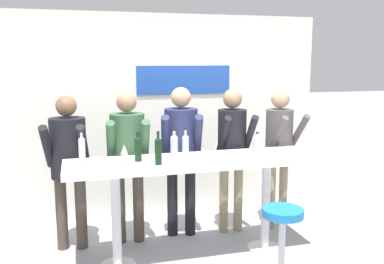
# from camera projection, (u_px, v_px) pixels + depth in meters

# --- Properties ---
(ground_plane) EXTENTS (40.00, 40.00, 0.00)m
(ground_plane) POSITION_uv_depth(u_px,v_px,m) (194.00, 258.00, 4.38)
(ground_plane) COLOR #9E9EA3
(back_wall) EXTENTS (4.11, 0.12, 2.57)m
(back_wall) POSITION_uv_depth(u_px,v_px,m) (165.00, 116.00, 5.52)
(back_wall) COLOR silver
(back_wall) RESTS_ON ground_plane
(tasting_table) EXTENTS (2.51, 0.64, 1.04)m
(tasting_table) POSITION_uv_depth(u_px,v_px,m) (195.00, 173.00, 4.23)
(tasting_table) COLOR white
(tasting_table) RESTS_ON ground_plane
(bar_stool) EXTENTS (0.38, 0.38, 0.72)m
(bar_stool) POSITION_uv_depth(u_px,v_px,m) (282.00, 235.00, 3.76)
(bar_stool) COLOR silver
(bar_stool) RESTS_ON ground_plane
(person_far_left) EXTENTS (0.49, 0.58, 1.64)m
(person_far_left) POSITION_uv_depth(u_px,v_px,m) (68.00, 156.00, 4.43)
(person_far_left) COLOR #473D33
(person_far_left) RESTS_ON ground_plane
(person_left) EXTENTS (0.47, 0.56, 1.67)m
(person_left) POSITION_uv_depth(u_px,v_px,m) (128.00, 151.00, 4.59)
(person_left) COLOR #473D33
(person_left) RESTS_ON ground_plane
(person_center_left) EXTENTS (0.51, 0.61, 1.71)m
(person_center_left) POSITION_uv_depth(u_px,v_px,m) (181.00, 145.00, 4.78)
(person_center_left) COLOR black
(person_center_left) RESTS_ON ground_plane
(person_center) EXTENTS (0.39, 0.51, 1.68)m
(person_center) POSITION_uv_depth(u_px,v_px,m) (232.00, 144.00, 4.89)
(person_center) COLOR gray
(person_center) RESTS_ON ground_plane
(person_center_right) EXTENTS (0.43, 0.55, 1.66)m
(person_center_right) POSITION_uv_depth(u_px,v_px,m) (279.00, 142.00, 5.03)
(person_center_right) COLOR gray
(person_center_right) RESTS_ON ground_plane
(wine_bottle_0) EXTENTS (0.07, 0.07, 0.31)m
(wine_bottle_0) POSITION_uv_depth(u_px,v_px,m) (158.00, 150.00, 3.94)
(wine_bottle_0) COLOR black
(wine_bottle_0) RESTS_ON tasting_table
(wine_bottle_1) EXTENTS (0.07, 0.07, 0.29)m
(wine_bottle_1) POSITION_uv_depth(u_px,v_px,m) (138.00, 148.00, 4.07)
(wine_bottle_1) COLOR black
(wine_bottle_1) RESTS_ON tasting_table
(wine_bottle_2) EXTENTS (0.06, 0.06, 0.31)m
(wine_bottle_2) POSITION_uv_depth(u_px,v_px,m) (82.00, 149.00, 3.98)
(wine_bottle_2) COLOR #B7BCC1
(wine_bottle_2) RESTS_ON tasting_table
(wine_bottle_3) EXTENTS (0.07, 0.07, 0.32)m
(wine_bottle_3) POSITION_uv_depth(u_px,v_px,m) (174.00, 147.00, 4.05)
(wine_bottle_3) COLOR #B7BCC1
(wine_bottle_3) RESTS_ON tasting_table
(wine_bottle_4) EXTENTS (0.06, 0.06, 0.33)m
(wine_bottle_4) POSITION_uv_depth(u_px,v_px,m) (186.00, 147.00, 4.03)
(wine_bottle_4) COLOR #B7BCC1
(wine_bottle_4) RESTS_ON tasting_table
(wine_bottle_5) EXTENTS (0.06, 0.06, 0.25)m
(wine_bottle_5) POSITION_uv_depth(u_px,v_px,m) (257.00, 146.00, 4.25)
(wine_bottle_5) COLOR #B7BCC1
(wine_bottle_5) RESTS_ON tasting_table
(wine_glass_0) EXTENTS (0.07, 0.07, 0.18)m
(wine_glass_0) POSITION_uv_depth(u_px,v_px,m) (124.00, 150.00, 4.00)
(wine_glass_0) COLOR silver
(wine_glass_0) RESTS_ON tasting_table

